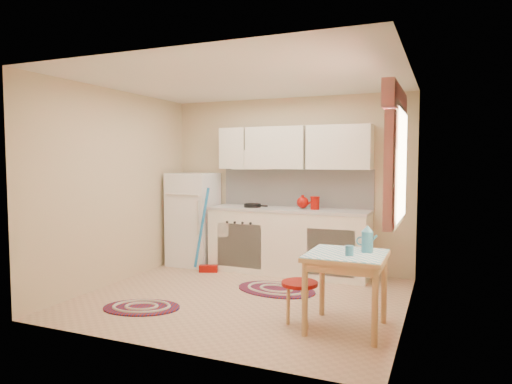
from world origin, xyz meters
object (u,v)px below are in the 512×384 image
fridge (193,219)px  base_cabinets (288,242)px  stool (299,303)px  table (346,292)px

fridge → base_cabinets: bearing=1.9°
fridge → base_cabinets: (1.51, 0.05, -0.26)m
stool → table: bearing=5.6°
base_cabinets → stool: size_ratio=5.36×
table → base_cabinets: bearing=123.0°
fridge → table: 3.26m
fridge → table: fridge is taller
fridge → table: size_ratio=1.94×
fridge → base_cabinets: 1.53m
base_cabinets → stool: (0.75, -1.88, -0.23)m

